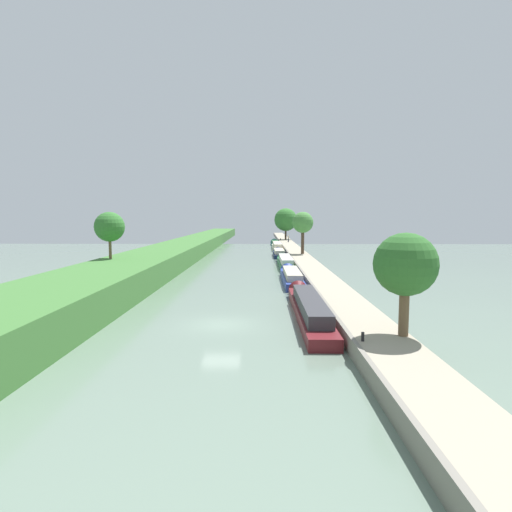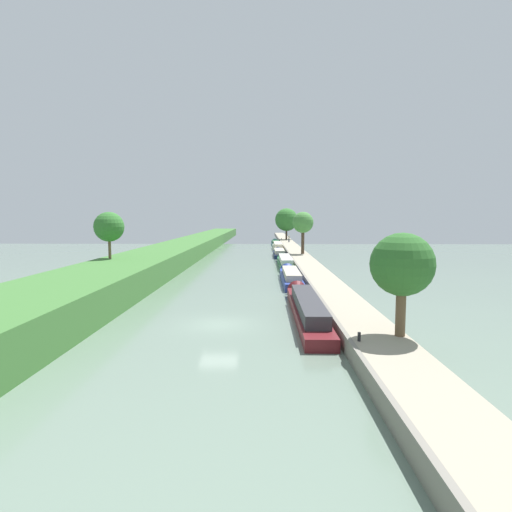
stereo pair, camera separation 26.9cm
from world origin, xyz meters
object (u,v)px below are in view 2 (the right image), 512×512
Objects in this scene: narrowboat_green at (285,262)px; mooring_bollard_near at (359,337)px; narrowboat_teal at (275,243)px; narrowboat_maroon at (306,307)px; mooring_bollard_far at (281,239)px; narrowboat_blue at (291,276)px; narrowboat_cream at (278,247)px; person_walking at (289,238)px; narrowboat_navy at (279,253)px.

mooring_bollard_near is (1.65, -39.06, 0.54)m from narrowboat_green.
narrowboat_teal is 84.40m from mooring_bollard_near.
narrowboat_maroon is 37.05× the size of mooring_bollard_far.
narrowboat_cream is at bearing 89.88° from narrowboat_blue.
narrowboat_teal is at bearing 90.01° from narrowboat_maroon.
narrowboat_maroon is 1.28× the size of narrowboat_blue.
person_walking reaches higher than mooring_bollard_far.
narrowboat_blue is 14.34m from narrowboat_green.
narrowboat_maroon is 1.10× the size of narrowboat_green.
person_walking is (3.35, 25.82, 1.27)m from narrowboat_navy.
narrowboat_maroon is 1.40× the size of narrowboat_teal.
narrowboat_navy is 53.76m from mooring_bollard_near.
narrowboat_maroon is 44.67m from narrowboat_navy.
narrowboat_maroon is 1.01× the size of narrowboat_cream.
narrowboat_navy is at bearing -90.99° from narrowboat_cream.
narrowboat_navy is 30.67m from narrowboat_teal.
narrowboat_cream is at bearing 91.41° from mooring_bollard_near.
narrowboat_maroon is 9.22m from mooring_bollard_near.
narrowboat_maroon is at bearing 100.55° from mooring_bollard_near.
person_walking is 3.69× the size of mooring_bollard_far.
mooring_bollard_far is at bearing 85.35° from narrowboat_cream.
narrowboat_teal is 5.91m from person_walking.
narrowboat_cream is at bearing 89.01° from narrowboat_navy.
narrowboat_maroon reaches higher than narrowboat_navy.
narrowboat_teal is 5.54m from mooring_bollard_far.
narrowboat_green is 0.92× the size of narrowboat_cream.
narrowboat_navy is at bearing 90.33° from narrowboat_blue.
narrowboat_green is 33.83× the size of mooring_bollard_far.
narrowboat_navy is (-0.17, 29.00, -0.06)m from narrowboat_blue.
mooring_bollard_near is (1.96, -53.72, 0.62)m from narrowboat_navy.
narrowboat_navy is 26.07m from person_walking.
narrowboat_teal is (0.08, 59.66, -0.15)m from narrowboat_blue.
narrowboat_cream reaches higher than narrowboat_teal.
narrowboat_green is at bearing -91.87° from mooring_bollard_far.
person_walking is at bearing -57.43° from narrowboat_teal.
mooring_bollard_near is (1.70, -68.76, 0.52)m from narrowboat_cream.
narrowboat_navy is 6.32× the size of person_walking.
narrowboat_teal is (-0.01, 15.62, -0.19)m from narrowboat_cream.
mooring_bollard_near is at bearing -87.91° from narrowboat_navy.
narrowboat_cream is 20.91m from mooring_bollard_far.
narrowboat_cream is 15.62m from narrowboat_teal.
narrowboat_blue is at bearing 90.38° from narrowboat_maroon.
narrowboat_navy is at bearing 91.21° from narrowboat_green.
mooring_bollard_near is (-1.39, -79.54, -0.65)m from person_walking.
mooring_bollard_near is at bearing -88.84° from narrowboat_teal.
narrowboat_navy reaches higher than narrowboat_teal.
narrowboat_green is 40.61m from person_walking.
narrowboat_teal is (-0.06, 45.32, -0.17)m from narrowboat_green.
narrowboat_green is 45.32m from narrowboat_teal.
narrowboat_blue is at bearing -91.58° from mooring_bollard_far.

